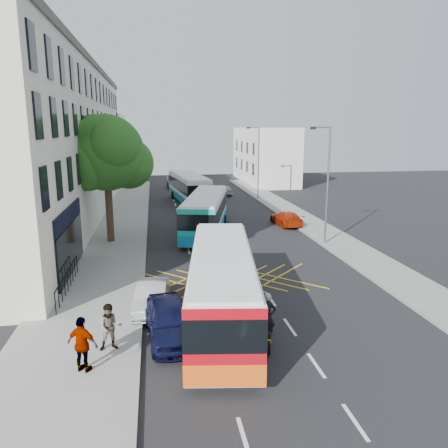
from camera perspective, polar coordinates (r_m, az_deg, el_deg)
name	(u,v)px	position (r m, az deg, el deg)	size (l,w,h in m)	color
ground	(290,327)	(18.66, 8.60, -13.18)	(120.00, 120.00, 0.00)	black
pavement_left	(111,242)	(32.14, -14.52, -2.26)	(5.00, 70.00, 0.15)	gray
pavement_right	(325,233)	(34.46, 13.00, -1.19)	(3.00, 70.00, 0.15)	gray
terrace_main	(52,143)	(41.41, -21.55, 9.87)	(8.30, 45.00, 13.50)	beige
terrace_far	(97,147)	(71.57, -16.31, 9.57)	(8.00, 20.00, 10.00)	silver
building_right	(264,155)	(66.15, 5.25, 8.95)	(6.00, 18.00, 8.00)	silver
street_tree	(106,154)	(31.16, -15.17, 8.86)	(6.30, 5.70, 8.80)	#382619
lamp_near	(326,179)	(30.44, 13.23, 5.71)	(1.45, 0.15, 8.00)	slate
lamp_far	(258,159)	(49.46, 4.42, 8.50)	(1.45, 0.15, 8.00)	slate
railings	(67,280)	(22.92, -19.78, -6.89)	(0.08, 5.60, 1.14)	black
bus_near	(222,285)	(18.35, -0.26, -7.99)	(4.02, 11.17, 3.07)	silver
bus_mid	(206,213)	(33.54, -2.42, 1.44)	(4.93, 11.17, 3.06)	silver
bus_far	(189,188)	(47.58, -4.60, 4.72)	(3.91, 11.27, 3.10)	silver
motorbike	(267,320)	(16.85, 5.58, -12.38)	(0.82, 2.30, 2.06)	black
parked_car_blue	(170,320)	(17.42, -7.08, -12.34)	(1.77, 4.40, 1.50)	black
parked_car_silver	(152,297)	(20.09, -9.41, -9.34)	(1.33, 3.80, 1.25)	#94969B
red_hatchback	(286,218)	(36.91, 8.12, 0.75)	(1.68, 4.13, 1.20)	#B72907
distant_car_grey	(176,184)	(58.75, -6.34, 5.17)	(2.05, 4.45, 1.24)	#44464C
distant_car_silver	(224,190)	(53.10, 0.05, 4.47)	(1.47, 3.66, 1.25)	#ADAEB5
pedestrian_near	(110,327)	(16.64, -14.64, -12.89)	(0.85, 0.66, 1.74)	gray
pedestrian_far	(83,344)	(15.50, -17.99, -14.74)	(1.12, 0.47, 1.91)	gray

